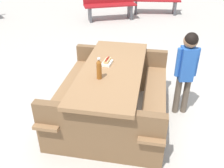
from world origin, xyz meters
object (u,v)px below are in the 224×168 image
(soda_bottle, at_px, (99,69))
(park_bench_mid, at_px, (110,4))
(hotdog_tray, at_px, (107,62))
(child_in_coat, at_px, (187,64))
(picnic_table, at_px, (112,89))

(soda_bottle, distance_m, park_bench_mid, 4.88)
(hotdog_tray, bearing_deg, child_in_coat, -70.66)
(picnic_table, distance_m, hotdog_tray, 0.37)
(hotdog_tray, bearing_deg, picnic_table, -133.73)
(soda_bottle, distance_m, child_in_coat, 1.17)
(picnic_table, height_order, hotdog_tray, hotdog_tray)
(hotdog_tray, relative_size, park_bench_mid, 0.13)
(hotdog_tray, distance_m, park_bench_mid, 4.50)
(picnic_table, xyz_separation_m, child_in_coat, (0.44, -0.86, 0.31))
(park_bench_mid, bearing_deg, child_in_coat, -146.30)
(hotdog_tray, relative_size, child_in_coat, 0.16)
(picnic_table, relative_size, soda_bottle, 7.71)
(picnic_table, xyz_separation_m, hotdog_tray, (0.10, 0.11, 0.34))
(soda_bottle, height_order, child_in_coat, child_in_coat)
(soda_bottle, height_order, park_bench_mid, soda_bottle)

